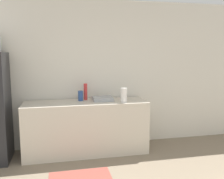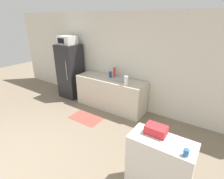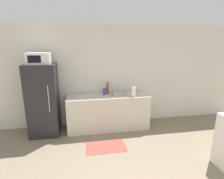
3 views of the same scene
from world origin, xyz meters
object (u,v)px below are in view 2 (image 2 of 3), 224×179
microwave (67,40)px  basket (156,130)px  paper_towel_roll (126,81)px  refrigerator (70,71)px  jar (186,153)px  bottle_tall (114,72)px  bottle_short (110,74)px

microwave → basket: (3.51, -1.75, -0.79)m
microwave → basket: microwave is taller
basket → paper_towel_roll: paper_towel_roll is taller
refrigerator → jar: bearing=-26.3°
bottle_tall → bottle_short: bottle_tall is taller
refrigerator → microwave: 0.97m
jar → bottle_tall: bearing=137.9°
bottle_tall → basket: bearing=-45.0°
bottle_short → basket: basket is taller
bottle_short → paper_towel_roll: 0.74m
paper_towel_roll → bottle_short: bearing=156.9°
bottle_short → paper_towel_roll: (0.68, -0.29, 0.03)m
bottle_tall → bottle_short: (-0.09, -0.07, -0.06)m
refrigerator → basket: size_ratio=5.89×
bottle_short → jar: size_ratio=1.89×
microwave → bottle_tall: (1.55, 0.21, -0.79)m
bottle_tall → bottle_short: 0.13m
refrigerator → bottle_tall: refrigerator is taller
bottle_tall → jar: (2.39, -2.16, -0.01)m
jar → microwave: bearing=153.7°
refrigerator → basket: (3.51, -1.75, 0.18)m
microwave → paper_towel_roll: microwave is taller
bottle_short → paper_towel_roll: paper_towel_roll is taller
bottle_tall → paper_towel_roll: size_ratio=1.19×
basket → paper_towel_roll: (-1.37, 1.59, -0.02)m
jar → refrigerator: bearing=153.7°
jar → paper_towel_roll: 2.55m
refrigerator → bottle_short: bearing=5.3°
paper_towel_roll → microwave: bearing=175.9°
bottle_tall → basket: (1.96, -1.96, 0.00)m
microwave → paper_towel_roll: bearing=-4.1°
refrigerator → paper_towel_roll: size_ratio=7.08×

